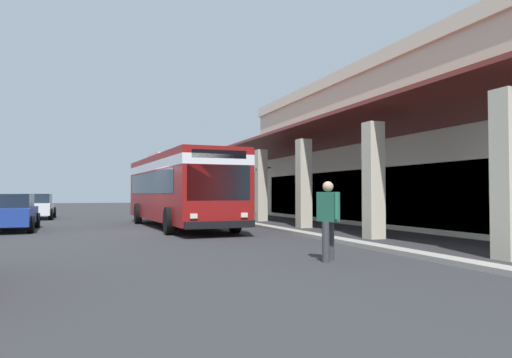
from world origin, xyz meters
The scene contains 8 objects.
ground centered at (0.00, 8.00, 0.00)m, with size 120.00×120.00×0.00m, color #2D2D30.
curb_strip centered at (-0.25, 4.96, 0.06)m, with size 31.70×0.50×0.12m, color #9E998E.
plaza_building centered at (-0.25, 14.58, 3.81)m, with size 26.71×13.67×7.61m.
transit_bus centered at (-2.50, 1.52, 1.85)m, with size 11.34×3.25×3.34m.
parked_sedan_blue centered at (-2.76, -5.23, 0.75)m, with size 4.43×2.07×1.47m.
parked_sedan_white centered at (-12.11, -5.10, 0.75)m, with size 4.40×2.02×1.47m.
pedestrian centered at (9.10, 2.64, 1.00)m, with size 0.70×0.42×1.76m.
potted_palm centered at (-6.06, 6.42, 0.88)m, with size 1.58×2.01×3.01m.
Camera 1 is at (18.35, -2.42, 1.49)m, focal length 33.11 mm.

